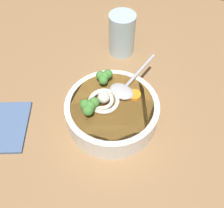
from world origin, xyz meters
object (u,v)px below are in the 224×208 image
(soup_spoon, at_px, (125,88))
(folded_napkin, at_px, (2,127))
(drinking_glass, at_px, (122,34))
(noodle_pile, at_px, (103,100))
(soup_bowl, at_px, (112,112))

(soup_spoon, xyz_separation_m, folded_napkin, (0.17, -0.25, -0.07))
(soup_spoon, bearing_deg, drinking_glass, 35.83)
(noodle_pile, xyz_separation_m, drinking_glass, (-0.25, -0.04, -0.01))
(soup_spoon, distance_m, drinking_glass, 0.21)
(drinking_glass, bearing_deg, noodle_pile, 9.51)
(drinking_glass, bearing_deg, soup_spoon, 20.95)
(soup_bowl, relative_size, soup_spoon, 1.25)
(soup_spoon, distance_m, folded_napkin, 0.31)
(folded_napkin, bearing_deg, soup_bowl, 115.62)
(noodle_pile, bearing_deg, drinking_glass, -170.49)
(soup_bowl, relative_size, noodle_pile, 2.75)
(soup_spoon, xyz_separation_m, drinking_glass, (-0.20, -0.08, -0.01))
(drinking_glass, xyz_separation_m, folded_napkin, (0.36, -0.18, -0.06))
(soup_bowl, distance_m, noodle_pile, 0.04)
(soup_spoon, bearing_deg, folded_napkin, 138.03)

